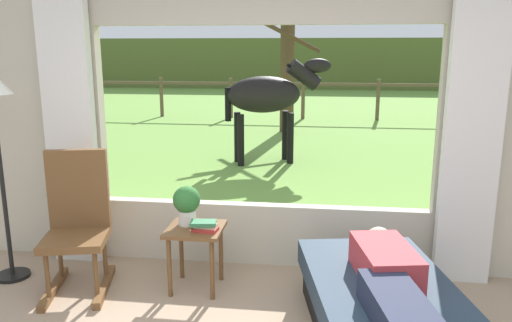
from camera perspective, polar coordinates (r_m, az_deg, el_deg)
back_wall_with_window at (r=4.31m, az=0.79°, el=3.92°), size 5.20×0.12×2.55m
curtain_panel_left at (r=4.69m, az=-20.41°, el=3.23°), size 0.44×0.10×2.40m
curtain_panel_right at (r=4.32m, az=23.42°, el=2.23°), size 0.44×0.10×2.40m
outdoor_pasture_lawn at (r=15.26m, az=5.55°, el=5.49°), size 36.00×21.68×0.02m
distant_hill_ridge at (r=24.99m, az=6.42°, el=10.99°), size 36.00×2.00×2.40m
recliner_sofa at (r=3.48m, az=14.51°, el=-16.76°), size 1.20×1.84×0.42m
reclining_person at (r=3.30m, az=14.91°, el=-12.58°), size 0.45×1.43×0.22m
rocking_chair at (r=4.29m, az=-19.72°, el=-6.61°), size 0.61×0.77×1.12m
side_table at (r=4.07m, az=-6.92°, el=-8.78°), size 0.44×0.44×0.52m
potted_plant at (r=4.05m, az=-7.92°, el=-4.74°), size 0.22×0.22×0.32m
book_stack at (r=3.94m, az=-5.90°, el=-7.36°), size 0.22×0.15×0.08m
horse at (r=8.33m, az=1.46°, el=7.51°), size 1.80×0.96×1.73m
pasture_tree at (r=11.53m, az=3.59°, el=10.99°), size 1.47×1.45×3.36m
pasture_fence_line at (r=13.77m, az=5.41°, el=7.79°), size 16.10×0.10×1.10m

